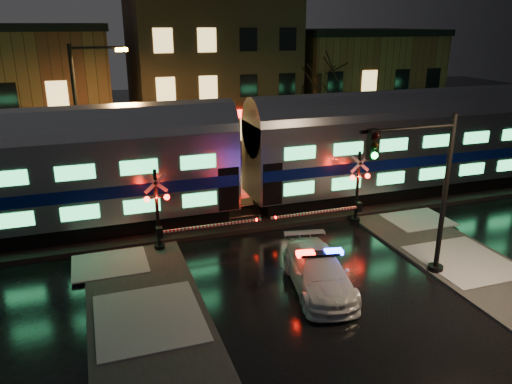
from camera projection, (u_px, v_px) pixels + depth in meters
ground at (292, 256)px, 21.49m from camera, size 120.00×120.00×0.00m
ballast at (255, 214)px, 25.93m from camera, size 90.00×4.20×0.24m
sidewalk_left at (163, 376)px, 14.10m from camera, size 4.00×20.00×0.12m
building_left at (7, 97)px, 35.75m from camera, size 14.00×10.00×9.00m
building_mid at (209, 72)px, 40.40m from camera, size 12.00×11.00×11.50m
building_right at (353, 85)px, 44.43m from camera, size 12.00×10.00×8.50m
train at (241, 154)px, 24.65m from camera, size 51.00×3.12×5.92m
police_car at (319, 272)px, 18.60m from camera, size 2.87×5.21×1.59m
crossing_signal_right at (351, 196)px, 24.30m from camera, size 5.21×0.63×3.69m
crossing_signal_left at (167, 218)px, 21.53m from camera, size 5.26×0.63×3.72m
traffic_light at (423, 195)px, 18.61m from camera, size 4.16×0.73×6.44m
streetlight at (84, 117)px, 25.53m from camera, size 2.87×0.30×8.57m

